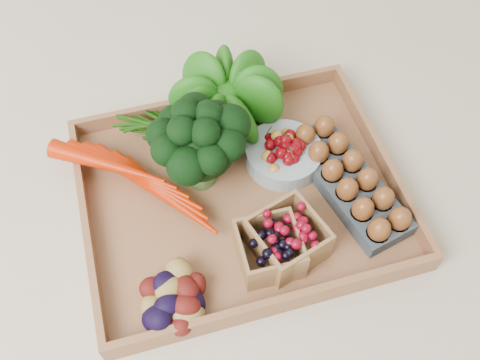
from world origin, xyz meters
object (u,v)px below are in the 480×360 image
object	(u,v)px
egg_carton	(347,183)
cherry_bowl	(284,155)
broccoli	(199,157)
tray	(240,196)

from	to	relation	value
egg_carton	cherry_bowl	bearing A→B (deg)	122.43
egg_carton	broccoli	bearing A→B (deg)	146.88
tray	egg_carton	distance (m)	0.19
cherry_bowl	egg_carton	xyz separation A→B (m)	(0.09, -0.09, -0.00)
tray	cherry_bowl	bearing A→B (deg)	26.58
cherry_bowl	egg_carton	world-z (taller)	cherry_bowl
broccoli	egg_carton	distance (m)	0.27
broccoli	cherry_bowl	xyz separation A→B (m)	(0.16, -0.00, -0.05)
broccoli	cherry_bowl	size ratio (longest dim) A/B	1.21
broccoli	cherry_bowl	bearing A→B (deg)	-0.62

